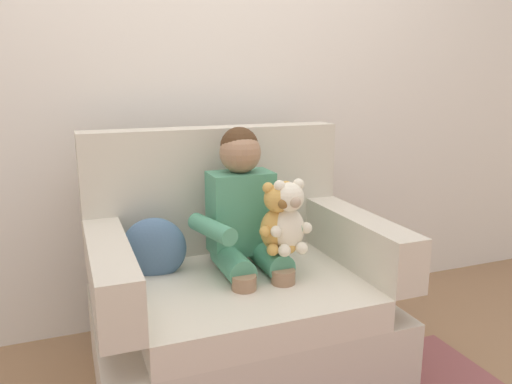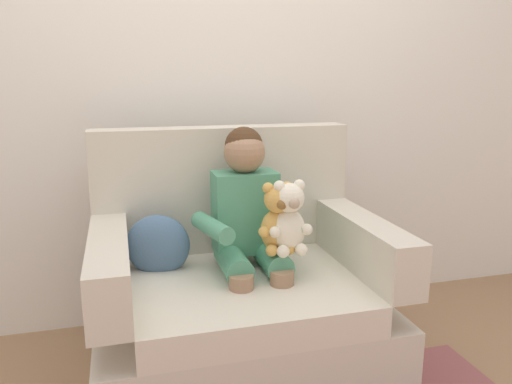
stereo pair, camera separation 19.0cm
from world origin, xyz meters
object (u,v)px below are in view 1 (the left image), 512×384
object	(u,v)px
seated_child	(246,219)
plush_cream	(289,219)
plush_honey	(277,219)
armchair	(237,300)
throw_pillow	(154,249)

from	to	relation	value
seated_child	plush_cream	distance (m)	0.20
seated_child	plush_honey	bearing A→B (deg)	-56.62
armchair	plush_cream	bearing A→B (deg)	-39.01
armchair	plush_honey	bearing A→B (deg)	-40.97
armchair	seated_child	xyz separation A→B (m)	(0.05, 0.02, 0.34)
seated_child	throw_pillow	size ratio (longest dim) A/B	3.17
seated_child	plush_honey	xyz separation A→B (m)	(0.08, -0.13, 0.03)
armchair	plush_honey	distance (m)	0.40
plush_cream	plush_honey	bearing A→B (deg)	139.40
armchair	throw_pillow	distance (m)	0.40
seated_child	plush_honey	world-z (taller)	seated_child
plush_honey	seated_child	bearing A→B (deg)	122.16
plush_cream	plush_honey	size ratio (longest dim) A/B	1.04
armchair	plush_honey	xyz separation A→B (m)	(0.13, -0.11, 0.37)
armchair	plush_honey	size ratio (longest dim) A/B	4.12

